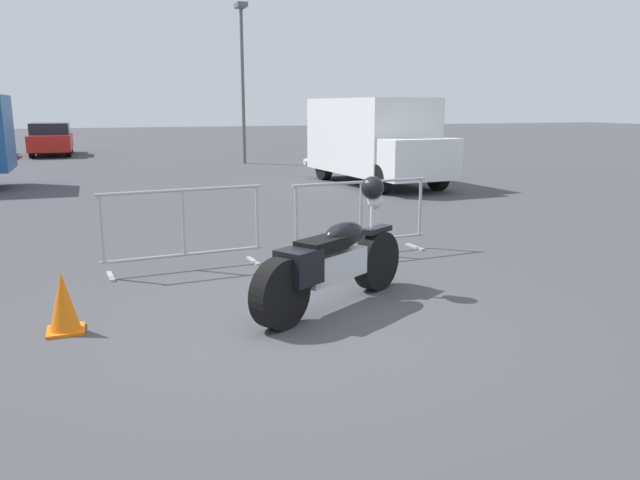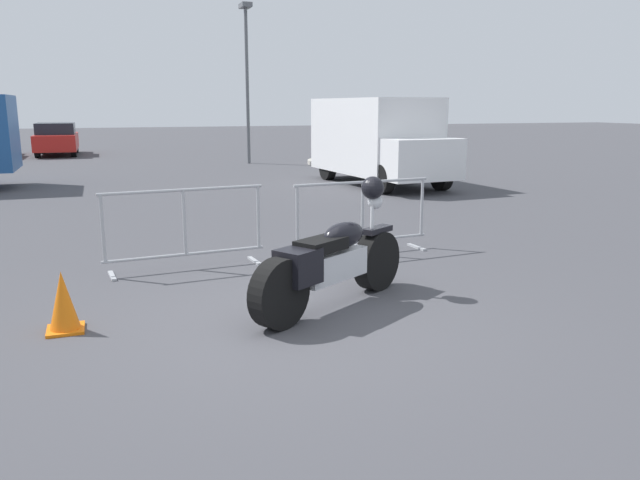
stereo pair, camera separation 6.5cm
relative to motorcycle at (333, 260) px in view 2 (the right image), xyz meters
name	(u,v)px [view 2 (the right image)]	position (x,y,z in m)	size (l,w,h in m)	color
ground_plane	(294,323)	(-0.55, -0.36, -0.51)	(120.00, 120.00, 0.00)	#424247
motorcycle	(333,260)	(0.00, 0.00, 0.00)	(2.12, 1.40, 1.34)	black
crowd_barrier_near	(185,228)	(-1.26, 2.12, 0.04)	(2.12, 0.61, 1.07)	#9EA0A5
crowd_barrier_far	(362,217)	(1.26, 2.12, 0.04)	(2.12, 0.61, 1.07)	#9EA0A5
delivery_van	(378,138)	(4.98, 9.66, 0.73)	(2.30, 5.13, 2.31)	white
parked_car_red	(57,139)	(-3.85, 23.64, 0.19)	(1.70, 4.11, 1.39)	#B21E19
planter_island	(367,156)	(7.18, 15.29, -0.23)	(4.59, 4.59, 1.24)	#ADA89E
traffic_cone	(63,302)	(-2.67, 0.17, -0.22)	(0.34, 0.34, 0.59)	orange
street_lamp	(247,61)	(3.10, 16.97, 3.20)	(0.36, 0.70, 5.68)	#595B60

